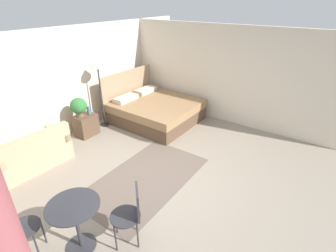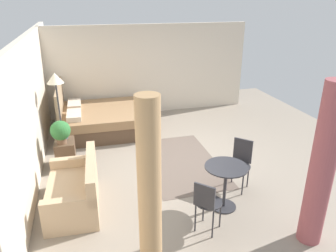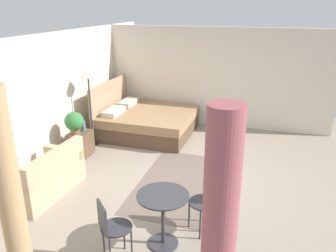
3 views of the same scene
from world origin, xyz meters
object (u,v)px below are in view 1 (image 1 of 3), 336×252
object	(u,v)px
vase	(89,110)
floor_lamp	(98,69)
nightstand	(86,125)
cafe_chair_near_window	(17,225)
potted_plant	(79,106)
couch	(31,155)
balcony_table	(76,218)
cafe_chair_near_couch	(131,211)
bed	(154,110)

from	to	relation	value
vase	floor_lamp	distance (m)	1.04
nightstand	cafe_chair_near_window	distance (m)	3.32
cafe_chair_near_window	potted_plant	bearing A→B (deg)	38.52
couch	vase	bearing A→B (deg)	5.63
nightstand	balcony_table	xyz separation A→B (m)	(-2.15, -2.50, 0.26)
couch	cafe_chair_near_couch	world-z (taller)	cafe_chair_near_couch
floor_lamp	balcony_table	size ratio (longest dim) A/B	2.36
floor_lamp	cafe_chair_near_window	size ratio (longest dim) A/B	2.10
floor_lamp	cafe_chair_near_couch	world-z (taller)	floor_lamp
cafe_chair_near_window	couch	bearing A→B (deg)	57.69
nightstand	floor_lamp	world-z (taller)	floor_lamp
nightstand	potted_plant	distance (m)	0.53
potted_plant	cafe_chair_near_couch	world-z (taller)	potted_plant
couch	balcony_table	distance (m)	2.41
vase	cafe_chair_near_window	xyz separation A→B (m)	(-2.76, -1.96, -0.11)
potted_plant	balcony_table	distance (m)	3.27
floor_lamp	cafe_chair_near_window	distance (m)	3.99
couch	potted_plant	xyz separation A→B (m)	(1.40, 0.22, 0.51)
bed	floor_lamp	world-z (taller)	floor_lamp
vase	cafe_chair_near_window	size ratio (longest dim) A/B	0.24
couch	nightstand	distance (m)	1.52
bed	vase	xyz separation A→B (m)	(-1.52, 0.83, 0.32)
nightstand	potted_plant	size ratio (longest dim) A/B	1.14
couch	nightstand	xyz separation A→B (m)	(1.50, 0.19, -0.02)
balcony_table	cafe_chair_near_couch	size ratio (longest dim) A/B	0.84
cafe_chair_near_window	cafe_chair_near_couch	distance (m)	1.43
nightstand	balcony_table	distance (m)	3.31
couch	floor_lamp	size ratio (longest dim) A/B	0.82
bed	potted_plant	bearing A→B (deg)	152.78
bed	potted_plant	world-z (taller)	bed
cafe_chair_near_window	cafe_chair_near_couch	bearing A→B (deg)	-45.95
balcony_table	bed	bearing A→B (deg)	23.39
bed	cafe_chair_near_couch	bearing A→B (deg)	-146.76
couch	floor_lamp	bearing A→B (deg)	6.79
bed	cafe_chair_near_couch	distance (m)	3.94
couch	floor_lamp	xyz separation A→B (m)	(2.13, 0.25, 1.25)
nightstand	floor_lamp	size ratio (longest dim) A/B	0.30
nightstand	cafe_chair_near_couch	xyz separation A→B (m)	(-1.65, -3.02, 0.27)
bed	balcony_table	distance (m)	4.14
couch	vase	size ratio (longest dim) A/B	7.27
nightstand	vase	xyz separation A→B (m)	(0.12, -0.03, 0.36)
cafe_chair_near_couch	bed	bearing A→B (deg)	33.24
couch	balcony_table	bearing A→B (deg)	-105.67
potted_plant	floor_lamp	size ratio (longest dim) A/B	0.26
bed	couch	distance (m)	3.21
couch	cafe_chair_near_couch	size ratio (longest dim) A/B	1.63
potted_plant	cafe_chair_near_couch	bearing A→B (deg)	-116.93
bed	nightstand	distance (m)	1.85
vase	cafe_chair_near_couch	bearing A→B (deg)	-120.66
nightstand	cafe_chair_near_couch	world-z (taller)	cafe_chair_near_couch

